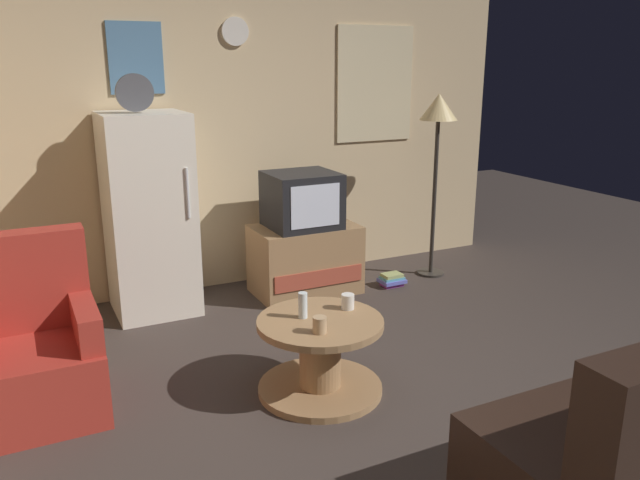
% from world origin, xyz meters
% --- Properties ---
extents(ground_plane, '(12.00, 12.00, 0.00)m').
position_xyz_m(ground_plane, '(0.00, 0.00, 0.00)').
color(ground_plane, '#3D332D').
extents(wall_with_art, '(5.20, 0.12, 2.53)m').
position_xyz_m(wall_with_art, '(0.01, 2.45, 1.27)').
color(wall_with_art, '#D1B284').
rests_on(wall_with_art, ground_plane).
extents(fridge, '(0.60, 0.62, 1.77)m').
position_xyz_m(fridge, '(-0.75, 2.08, 0.75)').
color(fridge, silver).
rests_on(fridge, ground_plane).
extents(tv_stand, '(0.84, 0.53, 0.56)m').
position_xyz_m(tv_stand, '(0.45, 1.91, 0.28)').
color(tv_stand, '#9E754C').
rests_on(tv_stand, ground_plane).
extents(crt_tv, '(0.54, 0.51, 0.44)m').
position_xyz_m(crt_tv, '(0.42, 1.91, 0.78)').
color(crt_tv, black).
rests_on(crt_tv, tv_stand).
extents(standing_lamp, '(0.32, 0.32, 1.59)m').
position_xyz_m(standing_lamp, '(1.65, 1.83, 1.36)').
color(standing_lamp, '#332D28').
rests_on(standing_lamp, ground_plane).
extents(coffee_table, '(0.72, 0.72, 0.45)m').
position_xyz_m(coffee_table, '(-0.17, 0.38, 0.22)').
color(coffee_table, '#9E754C').
rests_on(coffee_table, ground_plane).
extents(wine_glass, '(0.05, 0.05, 0.15)m').
position_xyz_m(wine_glass, '(-0.25, 0.45, 0.52)').
color(wine_glass, silver).
rests_on(wine_glass, coffee_table).
extents(mug_ceramic_white, '(0.08, 0.08, 0.09)m').
position_xyz_m(mug_ceramic_white, '(0.04, 0.45, 0.49)').
color(mug_ceramic_white, silver).
rests_on(mug_ceramic_white, coffee_table).
extents(mug_ceramic_tan, '(0.08, 0.08, 0.09)m').
position_xyz_m(mug_ceramic_tan, '(-0.26, 0.22, 0.49)').
color(mug_ceramic_tan, tan).
rests_on(mug_ceramic_tan, coffee_table).
extents(armchair, '(0.68, 0.68, 0.96)m').
position_xyz_m(armchair, '(-1.65, 0.90, 0.34)').
color(armchair, '#A52D23').
rests_on(armchair, ground_plane).
extents(book_stack, '(0.21, 0.17, 0.11)m').
position_xyz_m(book_stack, '(1.17, 1.72, 0.05)').
color(book_stack, purple).
rests_on(book_stack, ground_plane).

